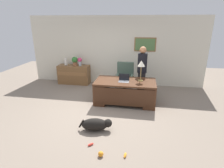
% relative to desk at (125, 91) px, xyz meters
% --- Properties ---
extents(ground_plane, '(12.00, 12.00, 0.00)m').
position_rel_desk_xyz_m(ground_plane, '(-0.61, -0.68, -0.40)').
color(ground_plane, gray).
extents(back_wall, '(7.00, 0.16, 2.70)m').
position_rel_desk_xyz_m(back_wall, '(-0.61, 1.92, 0.95)').
color(back_wall, beige).
rests_on(back_wall, ground_plane).
extents(desk, '(1.88, 0.98, 0.73)m').
position_rel_desk_xyz_m(desk, '(0.00, 0.00, 0.00)').
color(desk, '#4C2B19').
rests_on(desk, ground_plane).
extents(credenza, '(1.28, 0.50, 0.77)m').
position_rel_desk_xyz_m(credenza, '(-2.28, 1.56, -0.02)').
color(credenza, brown).
rests_on(credenza, ground_plane).
extents(armchair, '(0.60, 0.59, 1.08)m').
position_rel_desk_xyz_m(armchair, '(-0.10, 0.97, 0.08)').
color(armchair, '#475B4C').
rests_on(armchair, ground_plane).
extents(person_standing, '(0.32, 0.32, 1.70)m').
position_rel_desk_xyz_m(person_standing, '(0.49, 0.80, 0.48)').
color(person_standing, '#262323').
rests_on(person_standing, ground_plane).
extents(dog_lying, '(0.81, 0.39, 0.30)m').
position_rel_desk_xyz_m(dog_lying, '(-0.52, -1.67, -0.25)').
color(dog_lying, black).
rests_on(dog_lying, ground_plane).
extents(laptop, '(0.32, 0.22, 0.22)m').
position_rel_desk_xyz_m(laptop, '(-0.04, -0.01, 0.39)').
color(laptop, '#B2B5BA').
rests_on(laptop, desk).
extents(desk_lamp, '(0.22, 0.22, 0.65)m').
position_rel_desk_xyz_m(desk_lamp, '(0.46, 0.11, 0.85)').
color(desk_lamp, '#9E8447').
rests_on(desk_lamp, desk).
extents(vase_with_flowers, '(0.17, 0.17, 0.33)m').
position_rel_desk_xyz_m(vase_with_flowers, '(-2.00, 1.57, 0.56)').
color(vase_with_flowers, '#A7B3BC').
rests_on(vase_with_flowers, credenza).
extents(vase_empty, '(0.12, 0.12, 0.27)m').
position_rel_desk_xyz_m(vase_empty, '(-2.60, 1.57, 0.50)').
color(vase_empty, silver).
rests_on(vase_empty, credenza).
extents(potted_plant, '(0.24, 0.24, 0.36)m').
position_rel_desk_xyz_m(potted_plant, '(-2.21, 1.57, 0.57)').
color(potted_plant, brown).
rests_on(potted_plant, credenza).
extents(dog_toy_ball, '(0.11, 0.11, 0.11)m').
position_rel_desk_xyz_m(dog_toy_ball, '(-0.21, -2.53, -0.35)').
color(dog_toy_ball, orange).
rests_on(dog_toy_ball, ground_plane).
extents(dog_toy_bone, '(0.13, 0.14, 0.05)m').
position_rel_desk_xyz_m(dog_toy_bone, '(-0.49, -2.25, -0.38)').
color(dog_toy_bone, '#E53F33').
rests_on(dog_toy_bone, ground_plane).
extents(dog_toy_plush, '(0.06, 0.15, 0.05)m').
position_rel_desk_xyz_m(dog_toy_plush, '(0.26, -2.46, -0.38)').
color(dog_toy_plush, orange).
rests_on(dog_toy_plush, ground_plane).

